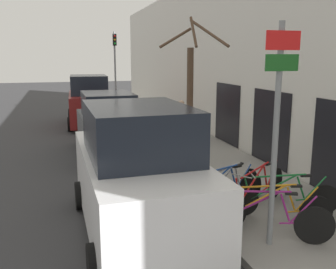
{
  "coord_description": "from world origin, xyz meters",
  "views": [
    {
      "loc": [
        -1.64,
        -0.98,
        3.25
      ],
      "look_at": [
        0.69,
        6.96,
        1.53
      ],
      "focal_mm": 40.0,
      "sensor_mm": 36.0,
      "label": 1
    }
  ],
  "objects_px": {
    "bicycle_0": "(264,219)",
    "traffic_light": "(115,61)",
    "street_tree": "(190,102)",
    "pedestrian_near": "(181,119)",
    "parked_car_0": "(137,177)",
    "bicycle_4": "(222,191)",
    "bicycle_1": "(273,209)",
    "bicycle_2": "(284,198)",
    "bicycle_3": "(257,192)",
    "parked_car_1": "(108,127)",
    "bicycle_5": "(228,188)",
    "signpost": "(276,125)",
    "parked_car_2": "(89,103)"
  },
  "relations": [
    {
      "from": "bicycle_1",
      "to": "bicycle_3",
      "type": "bearing_deg",
      "value": 5.04
    },
    {
      "from": "bicycle_4",
      "to": "parked_car_2",
      "type": "distance_m",
      "value": 11.69
    },
    {
      "from": "parked_car_0",
      "to": "street_tree",
      "type": "height_order",
      "value": "street_tree"
    },
    {
      "from": "bicycle_2",
      "to": "parked_car_1",
      "type": "xyz_separation_m",
      "value": [
        -2.64,
        6.32,
        0.44
      ]
    },
    {
      "from": "bicycle_1",
      "to": "parked_car_1",
      "type": "bearing_deg",
      "value": 32.45
    },
    {
      "from": "bicycle_5",
      "to": "street_tree",
      "type": "bearing_deg",
      "value": -26.14
    },
    {
      "from": "bicycle_5",
      "to": "pedestrian_near",
      "type": "relative_size",
      "value": 1.25
    },
    {
      "from": "parked_car_0",
      "to": "traffic_light",
      "type": "height_order",
      "value": "traffic_light"
    },
    {
      "from": "signpost",
      "to": "bicycle_5",
      "type": "bearing_deg",
      "value": 88.0
    },
    {
      "from": "signpost",
      "to": "bicycle_0",
      "type": "xyz_separation_m",
      "value": [
        -0.04,
        0.13,
        -1.64
      ]
    },
    {
      "from": "pedestrian_near",
      "to": "parked_car_0",
      "type": "bearing_deg",
      "value": -99.39
    },
    {
      "from": "street_tree",
      "to": "traffic_light",
      "type": "bearing_deg",
      "value": 90.55
    },
    {
      "from": "bicycle_0",
      "to": "bicycle_2",
      "type": "distance_m",
      "value": 1.23
    },
    {
      "from": "bicycle_2",
      "to": "bicycle_4",
      "type": "distance_m",
      "value": 1.23
    },
    {
      "from": "traffic_light",
      "to": "bicycle_4",
      "type": "bearing_deg",
      "value": -90.22
    },
    {
      "from": "bicycle_2",
      "to": "bicycle_3",
      "type": "relative_size",
      "value": 1.05
    },
    {
      "from": "signpost",
      "to": "bicycle_4",
      "type": "distance_m",
      "value": 2.31
    },
    {
      "from": "bicycle_5",
      "to": "parked_car_0",
      "type": "height_order",
      "value": "parked_car_0"
    },
    {
      "from": "bicycle_1",
      "to": "traffic_light",
      "type": "bearing_deg",
      "value": 16.78
    },
    {
      "from": "parked_car_0",
      "to": "parked_car_1",
      "type": "height_order",
      "value": "parked_car_0"
    },
    {
      "from": "signpost",
      "to": "bicycle_2",
      "type": "height_order",
      "value": "signpost"
    },
    {
      "from": "bicycle_1",
      "to": "street_tree",
      "type": "bearing_deg",
      "value": 20.64
    },
    {
      "from": "parked_car_0",
      "to": "parked_car_1",
      "type": "xyz_separation_m",
      "value": [
        0.23,
        5.94,
        -0.14
      ]
    },
    {
      "from": "signpost",
      "to": "parked_car_2",
      "type": "xyz_separation_m",
      "value": [
        -1.88,
        13.16,
        -1.09
      ]
    },
    {
      "from": "parked_car_0",
      "to": "parked_car_2",
      "type": "height_order",
      "value": "parked_car_0"
    },
    {
      "from": "traffic_light",
      "to": "bicycle_0",
      "type": "bearing_deg",
      "value": -89.76
    },
    {
      "from": "bicycle_4",
      "to": "bicycle_0",
      "type": "bearing_deg",
      "value": 169.56
    },
    {
      "from": "bicycle_1",
      "to": "parked_car_0",
      "type": "distance_m",
      "value": 2.55
    },
    {
      "from": "street_tree",
      "to": "bicycle_0",
      "type": "bearing_deg",
      "value": -90.72
    },
    {
      "from": "bicycle_3",
      "to": "parked_car_1",
      "type": "distance_m",
      "value": 6.37
    },
    {
      "from": "bicycle_0",
      "to": "traffic_light",
      "type": "bearing_deg",
      "value": 25.82
    },
    {
      "from": "bicycle_4",
      "to": "pedestrian_near",
      "type": "relative_size",
      "value": 1.38
    },
    {
      "from": "bicycle_3",
      "to": "parked_car_2",
      "type": "height_order",
      "value": "parked_car_2"
    },
    {
      "from": "bicycle_2",
      "to": "traffic_light",
      "type": "bearing_deg",
      "value": 18.05
    },
    {
      "from": "bicycle_3",
      "to": "street_tree",
      "type": "distance_m",
      "value": 3.17
    },
    {
      "from": "parked_car_1",
      "to": "street_tree",
      "type": "distance_m",
      "value": 3.85
    },
    {
      "from": "parked_car_1",
      "to": "bicycle_3",
      "type": "bearing_deg",
      "value": -69.93
    },
    {
      "from": "parked_car_2",
      "to": "parked_car_0",
      "type": "bearing_deg",
      "value": -88.1
    },
    {
      "from": "parked_car_1",
      "to": "signpost",
      "type": "bearing_deg",
      "value": -77.19
    },
    {
      "from": "bicycle_1",
      "to": "bicycle_2",
      "type": "relative_size",
      "value": 0.98
    },
    {
      "from": "bicycle_5",
      "to": "parked_car_2",
      "type": "relative_size",
      "value": 0.43
    },
    {
      "from": "parked_car_0",
      "to": "street_tree",
      "type": "relative_size",
      "value": 1.13
    },
    {
      "from": "parked_car_0",
      "to": "bicycle_1",
      "type": "bearing_deg",
      "value": -20.36
    },
    {
      "from": "bicycle_0",
      "to": "bicycle_4",
      "type": "distance_m",
      "value": 1.48
    },
    {
      "from": "bicycle_3",
      "to": "bicycle_4",
      "type": "xyz_separation_m",
      "value": [
        -0.67,
        0.27,
        -0.02
      ]
    },
    {
      "from": "bicycle_0",
      "to": "bicycle_2",
      "type": "relative_size",
      "value": 0.96
    },
    {
      "from": "bicycle_1",
      "to": "bicycle_2",
      "type": "xyz_separation_m",
      "value": [
        0.52,
        0.45,
        0.0
      ]
    },
    {
      "from": "bicycle_0",
      "to": "traffic_light",
      "type": "height_order",
      "value": "traffic_light"
    },
    {
      "from": "bicycle_0",
      "to": "street_tree",
      "type": "bearing_deg",
      "value": 24.85
    },
    {
      "from": "bicycle_0",
      "to": "bicycle_3",
      "type": "height_order",
      "value": "bicycle_3"
    }
  ]
}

